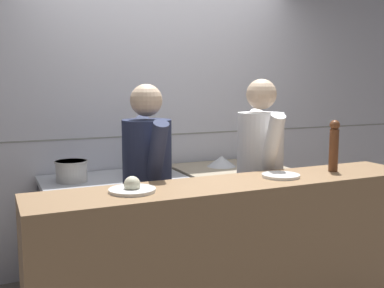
{
  "coord_description": "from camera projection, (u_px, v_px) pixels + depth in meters",
  "views": [
    {
      "loc": [
        -1.42,
        -2.46,
        1.6
      ],
      "look_at": [
        -0.03,
        0.61,
        1.15
      ],
      "focal_mm": 42.0,
      "sensor_mm": 36.0,
      "label": 1
    }
  ],
  "objects": [
    {
      "name": "plated_dish_main",
      "position": [
        132.0,
        188.0,
        2.39
      ],
      "size": [
        0.25,
        0.25,
        0.09
      ],
      "color": "white",
      "rests_on": "pass_counter"
    },
    {
      "name": "wall_back_tiled",
      "position": [
        162.0,
        118.0,
        4.04
      ],
      "size": [
        8.0,
        0.06,
        2.6
      ],
      "color": "silver",
      "rests_on": "ground_plane"
    },
    {
      "name": "mixing_bowl_steel",
      "position": [
        222.0,
        161.0,
        3.91
      ],
      "size": [
        0.25,
        0.25,
        0.09
      ],
      "color": "#B7BABF",
      "rests_on": "prep_counter"
    },
    {
      "name": "chef_head_cook",
      "position": [
        147.0,
        191.0,
        3.0
      ],
      "size": [
        0.34,
        0.7,
        1.6
      ],
      "rotation": [
        0.0,
        0.0,
        -0.03
      ],
      "color": "black",
      "rests_on": "ground_plane"
    },
    {
      "name": "oven_range",
      "position": [
        115.0,
        232.0,
        3.56
      ],
      "size": [
        1.11,
        0.71,
        0.87
      ],
      "color": "#38383D",
      "rests_on": "ground_plane"
    },
    {
      "name": "chef_sous",
      "position": [
        260.0,
        180.0,
        3.26
      ],
      "size": [
        0.4,
        0.72,
        1.64
      ],
      "rotation": [
        0.0,
        0.0,
        -0.21
      ],
      "color": "black",
      "rests_on": "ground_plane"
    },
    {
      "name": "sauce_pot",
      "position": [
        150.0,
        165.0,
        3.62
      ],
      "size": [
        0.35,
        0.35,
        0.16
      ],
      "color": "#2D2D33",
      "rests_on": "oven_range"
    },
    {
      "name": "pepper_mill",
      "position": [
        334.0,
        145.0,
        2.94
      ],
      "size": [
        0.07,
        0.07,
        0.34
      ],
      "color": "brown",
      "rests_on": "pass_counter"
    },
    {
      "name": "pass_counter",
      "position": [
        238.0,
        266.0,
        2.71
      ],
      "size": [
        2.45,
        0.45,
        1.03
      ],
      "color": "#93704C",
      "rests_on": "ground_plane"
    },
    {
      "name": "plated_dish_appetiser",
      "position": [
        281.0,
        176.0,
        2.77
      ],
      "size": [
        0.23,
        0.23,
        0.02
      ],
      "color": "white",
      "rests_on": "pass_counter"
    },
    {
      "name": "prep_counter",
      "position": [
        228.0,
        216.0,
        3.98
      ],
      "size": [
        0.9,
        0.65,
        0.89
      ],
      "color": "gray",
      "rests_on": "ground_plane"
    },
    {
      "name": "stock_pot",
      "position": [
        71.0,
        170.0,
        3.38
      ],
      "size": [
        0.24,
        0.24,
        0.16
      ],
      "color": "beige",
      "rests_on": "oven_range"
    }
  ]
}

